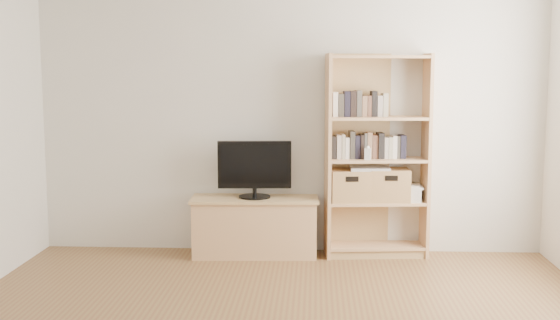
# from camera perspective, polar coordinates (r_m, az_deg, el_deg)

# --- Properties ---
(back_wall) EXTENTS (4.50, 0.02, 2.60)m
(back_wall) POSITION_cam_1_polar(r_m,az_deg,el_deg) (6.27, 0.84, 4.28)
(back_wall) COLOR silver
(back_wall) RESTS_ON floor
(front_wall) EXTENTS (4.50, 0.02, 2.60)m
(front_wall) POSITION_cam_1_polar(r_m,az_deg,el_deg) (1.33, -7.17, -8.16)
(front_wall) COLOR silver
(front_wall) RESTS_ON floor
(tv_stand) EXTENTS (1.10, 0.46, 0.49)m
(tv_stand) POSITION_cam_1_polar(r_m,az_deg,el_deg) (6.24, -2.06, -5.52)
(tv_stand) COLOR tan
(tv_stand) RESTS_ON floor
(bookshelf) EXTENTS (0.91, 0.40, 1.78)m
(bookshelf) POSITION_cam_1_polar(r_m,az_deg,el_deg) (6.17, 7.89, 0.32)
(bookshelf) COLOR tan
(bookshelf) RESTS_ON floor
(television) EXTENTS (0.64, 0.09, 0.50)m
(television) POSITION_cam_1_polar(r_m,az_deg,el_deg) (6.14, -2.08, -0.78)
(television) COLOR black
(television) RESTS_ON tv_stand
(books_row_mid) EXTENTS (0.86, 0.28, 0.23)m
(books_row_mid) POSITION_cam_1_polar(r_m,az_deg,el_deg) (6.18, 7.87, 1.21)
(books_row_mid) COLOR black
(books_row_mid) RESTS_ON bookshelf
(books_row_upper) EXTENTS (0.38, 0.15, 0.20)m
(books_row_upper) POSITION_cam_1_polar(r_m,az_deg,el_deg) (6.12, 6.11, 4.45)
(books_row_upper) COLOR black
(books_row_upper) RESTS_ON bookshelf
(baby_monitor) EXTENTS (0.06, 0.04, 0.10)m
(baby_monitor) POSITION_cam_1_polar(r_m,az_deg,el_deg) (6.05, 7.14, 0.48)
(baby_monitor) COLOR white
(baby_monitor) RESTS_ON bookshelf
(basket_left) EXTENTS (0.36, 0.31, 0.28)m
(basket_left) POSITION_cam_1_polar(r_m,az_deg,el_deg) (6.17, 5.68, -2.07)
(basket_left) COLOR #AC814D
(basket_left) RESTS_ON bookshelf
(basket_right) EXTENTS (0.35, 0.30, 0.28)m
(basket_right) POSITION_cam_1_polar(r_m,az_deg,el_deg) (6.22, 8.84, -2.00)
(basket_right) COLOR #AC814D
(basket_right) RESTS_ON bookshelf
(laptop) EXTENTS (0.34, 0.24, 0.03)m
(laptop) POSITION_cam_1_polar(r_m,az_deg,el_deg) (6.16, 7.30, -0.68)
(laptop) COLOR silver
(laptop) RESTS_ON basket_left
(magazine_stack) EXTENTS (0.21, 0.28, 0.12)m
(magazine_stack) POSITION_cam_1_polar(r_m,az_deg,el_deg) (6.28, 10.59, -2.71)
(magazine_stack) COLOR #BCB7AE
(magazine_stack) RESTS_ON bookshelf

